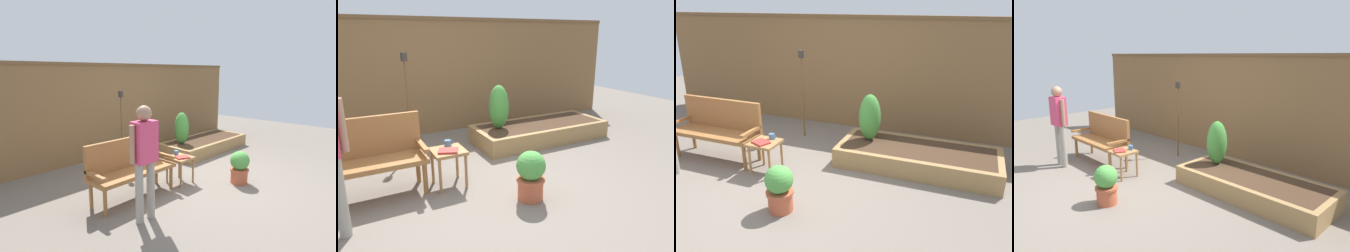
% 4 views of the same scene
% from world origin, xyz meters
% --- Properties ---
extents(ground_plane, '(14.00, 14.00, 0.00)m').
position_xyz_m(ground_plane, '(0.00, 0.00, 0.00)').
color(ground_plane, '#70665B').
extents(fence_back, '(8.40, 0.14, 2.16)m').
position_xyz_m(fence_back, '(0.00, 2.60, 1.09)').
color(fence_back, brown).
rests_on(fence_back, ground_plane).
extents(garden_bench, '(1.44, 0.48, 0.94)m').
position_xyz_m(garden_bench, '(-1.38, 0.46, 0.54)').
color(garden_bench, '#936033').
rests_on(garden_bench, ground_plane).
extents(side_table, '(0.40, 0.40, 0.48)m').
position_xyz_m(side_table, '(-0.39, 0.27, 0.40)').
color(side_table, '#9E7042').
rests_on(side_table, ground_plane).
extents(cup_on_table, '(0.12, 0.08, 0.08)m').
position_xyz_m(cup_on_table, '(-0.35, 0.40, 0.52)').
color(cup_on_table, teal).
rests_on(cup_on_table, side_table).
extents(book_on_table, '(0.29, 0.26, 0.03)m').
position_xyz_m(book_on_table, '(-0.41, 0.20, 0.49)').
color(book_on_table, '#B2332D').
rests_on(book_on_table, side_table).
extents(potted_boxwood, '(0.34, 0.34, 0.59)m').
position_xyz_m(potted_boxwood, '(0.32, -0.52, 0.31)').
color(potted_boxwood, '#B75638').
rests_on(potted_boxwood, ground_plane).
extents(raised_planter_bed, '(2.40, 1.00, 0.30)m').
position_xyz_m(raised_planter_bed, '(1.66, 1.24, 0.15)').
color(raised_planter_bed, '#997547').
rests_on(raised_planter_bed, ground_plane).
extents(shrub_near_bench, '(0.34, 0.34, 0.74)m').
position_xyz_m(shrub_near_bench, '(0.86, 1.32, 0.67)').
color(shrub_near_bench, brown).
rests_on(shrub_near_bench, raised_planter_bed).
extents(tiki_torch, '(0.10, 0.10, 1.59)m').
position_xyz_m(tiki_torch, '(-0.54, 1.75, 1.10)').
color(tiki_torch, brown).
rests_on(tiki_torch, ground_plane).
extents(person_by_bench, '(0.47, 0.20, 1.56)m').
position_xyz_m(person_by_bench, '(-1.71, -0.27, 0.93)').
color(person_by_bench, gray).
rests_on(person_by_bench, ground_plane).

